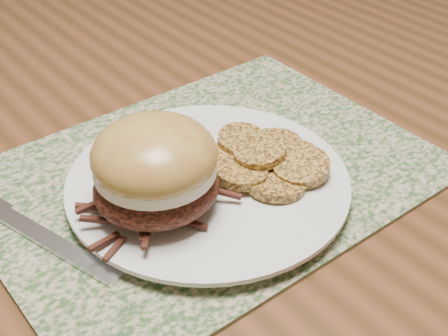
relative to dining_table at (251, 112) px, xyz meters
The scene contains 6 objects.
dining_table is the anchor object (origin of this frame).
placemat 0.28m from the dining_table, 140.45° to the right, with size 0.45×0.33×0.00m, color #334F29.
dinner_plate 0.31m from the dining_table, 138.98° to the right, with size 0.26×0.26×0.02m, color silver.
pork_sandwich 0.37m from the dining_table, 145.02° to the right, with size 0.12×0.12×0.09m.
roasted_potatoes 0.29m from the dining_table, 127.72° to the right, with size 0.13×0.15×0.03m.
fork 0.42m from the dining_table, 159.56° to the right, with size 0.08×0.20×0.00m.
Camera 1 is at (-0.50, -0.58, 1.14)m, focal length 50.00 mm.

